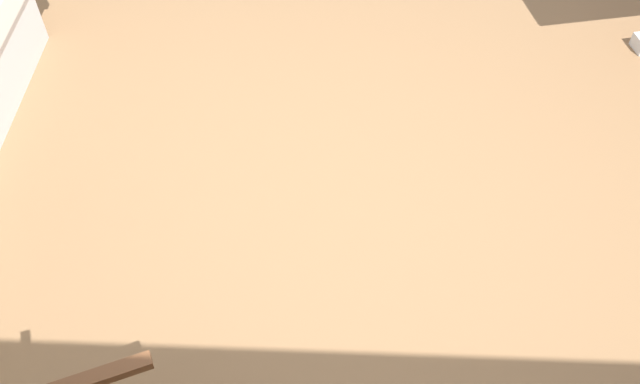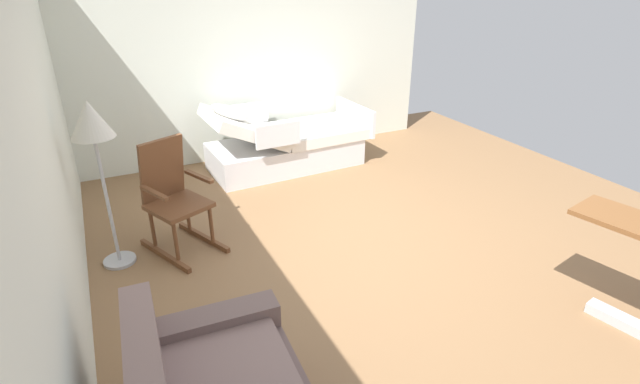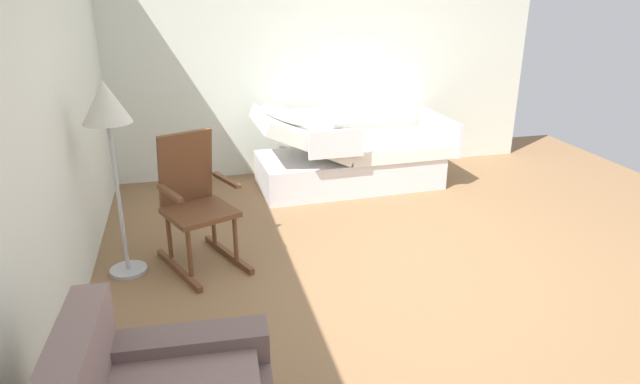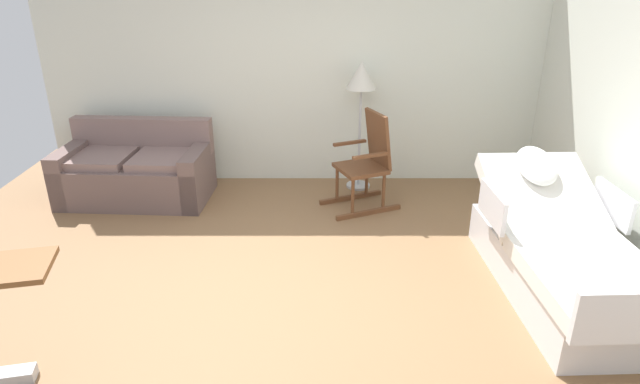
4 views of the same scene
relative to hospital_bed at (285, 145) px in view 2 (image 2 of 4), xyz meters
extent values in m
plane|color=olive|center=(-2.20, 0.10, -0.30)|extent=(7.06, 7.06, 0.00)
cube|color=silver|center=(-2.20, 2.54, 1.05)|extent=(5.85, 0.10, 2.70)
cube|color=silver|center=(0.67, 0.10, 1.05)|extent=(0.10, 4.99, 2.70)
cube|color=silver|center=(0.00, 0.00, -0.13)|extent=(0.95, 1.96, 0.35)
cube|color=white|center=(0.02, -0.47, 0.12)|extent=(0.96, 1.19, 0.14)
cube|color=white|center=(-0.02, 0.54, 0.31)|extent=(0.95, 0.95, 0.51)
ellipsoid|color=white|center=(-0.03, 0.71, 0.53)|extent=(0.36, 0.51, 0.32)
cube|color=silver|center=(-0.52, 0.29, 0.33)|extent=(0.06, 0.56, 0.28)
cube|color=silver|center=(0.49, 0.33, 0.33)|extent=(0.06, 0.56, 0.28)
cube|color=silver|center=(0.04, -1.07, 0.23)|extent=(0.95, 0.09, 0.36)
cylinder|color=black|center=(-0.39, 0.79, -0.25)|extent=(0.10, 0.10, 0.10)
cylinder|color=black|center=(0.33, 0.82, -0.25)|extent=(0.10, 0.10, 0.10)
cylinder|color=black|center=(-0.33, -0.81, -0.25)|extent=(0.10, 0.10, 0.10)
cylinder|color=black|center=(0.39, -0.78, -0.25)|extent=(0.10, 0.10, 0.10)
cube|color=#7F6660|center=(-3.63, 1.81, 0.19)|extent=(0.71, 0.68, 0.10)
cube|color=#68534F|center=(-3.28, 1.83, 0.00)|extent=(0.23, 0.86, 0.60)
cube|color=brown|center=(-1.59, 1.84, -0.28)|extent=(0.71, 0.34, 0.05)
cube|color=brown|center=(-1.41, 1.45, -0.28)|extent=(0.71, 0.34, 0.05)
cylinder|color=brown|center=(-1.59, 1.40, -0.05)|extent=(0.04, 0.04, 0.40)
cylinder|color=brown|center=(-1.74, 1.75, -0.05)|extent=(0.04, 0.04, 0.40)
cylinder|color=brown|center=(-1.25, 1.54, -0.05)|extent=(0.04, 0.04, 0.40)
cylinder|color=brown|center=(-1.41, 1.89, -0.05)|extent=(0.04, 0.04, 0.40)
cube|color=brown|center=(-1.50, 1.64, 0.15)|extent=(0.61, 0.62, 0.04)
cube|color=brown|center=(-1.32, 1.72, 0.45)|extent=(0.28, 0.44, 0.60)
cube|color=brown|center=(-1.43, 1.43, 0.37)|extent=(0.37, 0.19, 0.03)
cube|color=brown|center=(-1.61, 1.85, 0.37)|extent=(0.37, 0.19, 0.03)
cylinder|color=#B2B5BA|center=(-1.48, 2.22, -0.29)|extent=(0.28, 0.28, 0.03)
cylinder|color=#B2B5BA|center=(-1.48, 2.22, 0.30)|extent=(0.03, 0.03, 1.15)
cone|color=beige|center=(-1.48, 2.22, 1.03)|extent=(0.34, 0.34, 0.30)
cube|color=#B2B5BA|center=(-4.06, -1.05, -0.26)|extent=(0.61, 0.24, 0.08)
cylinder|color=black|center=(-3.80, -1.00, -0.27)|extent=(0.07, 0.07, 0.06)
cube|color=brown|center=(-3.92, -1.03, 0.52)|extent=(0.87, 0.56, 0.04)
camera|label=1|loc=(-2.10, 2.19, 2.07)|focal=37.78mm
camera|label=2|loc=(-5.53, 2.19, 2.11)|focal=26.87mm
camera|label=3|loc=(-5.50, 1.69, 1.81)|focal=31.08mm
camera|label=4|loc=(-1.93, -3.69, 2.17)|focal=30.01mm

